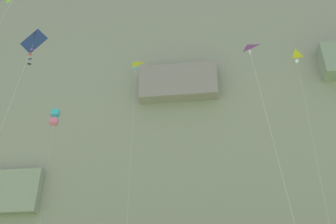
{
  "coord_description": "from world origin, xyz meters",
  "views": [
    {
      "loc": [
        4.68,
        -2.31,
        3.1
      ],
      "look_at": [
        1.2,
        25.0,
        18.52
      ],
      "focal_mm": 39.03,
      "sensor_mm": 36.0,
      "label": 1
    }
  ],
  "objects_px": {
    "kite_delta_upper_right": "(249,54)",
    "kite_delta_low_left": "(294,66)",
    "kite_box_near_cliff": "(55,118)",
    "kite_diamond_mid_left": "(33,44)",
    "kite_delta_high_center": "(133,70)"
  },
  "relations": [
    {
      "from": "kite_box_near_cliff",
      "to": "kite_diamond_mid_left",
      "type": "bearing_deg",
      "value": -74.75
    },
    {
      "from": "kite_diamond_mid_left",
      "to": "kite_delta_upper_right",
      "type": "relative_size",
      "value": 0.96
    },
    {
      "from": "kite_box_near_cliff",
      "to": "kite_delta_upper_right",
      "type": "distance_m",
      "value": 26.04
    },
    {
      "from": "kite_diamond_mid_left",
      "to": "kite_delta_upper_right",
      "type": "bearing_deg",
      "value": 18.1
    },
    {
      "from": "kite_box_near_cliff",
      "to": "kite_delta_low_left",
      "type": "xyz_separation_m",
      "value": [
        31.58,
        0.97,
        6.13
      ]
    },
    {
      "from": "kite_delta_upper_right",
      "to": "kite_delta_low_left",
      "type": "height_order",
      "value": "kite_delta_low_left"
    },
    {
      "from": "kite_delta_upper_right",
      "to": "kite_delta_low_left",
      "type": "relative_size",
      "value": 0.87
    },
    {
      "from": "kite_diamond_mid_left",
      "to": "kite_delta_high_center",
      "type": "xyz_separation_m",
      "value": [
        6.78,
        12.22,
        5.1
      ]
    },
    {
      "from": "kite_diamond_mid_left",
      "to": "kite_delta_low_left",
      "type": "distance_m",
      "value": 32.38
    },
    {
      "from": "kite_delta_upper_right",
      "to": "kite_delta_low_left",
      "type": "bearing_deg",
      "value": 52.57
    },
    {
      "from": "kite_diamond_mid_left",
      "to": "kite_box_near_cliff",
      "type": "relative_size",
      "value": 1.02
    },
    {
      "from": "kite_box_near_cliff",
      "to": "kite_delta_low_left",
      "type": "relative_size",
      "value": 0.82
    },
    {
      "from": "kite_delta_low_left",
      "to": "kite_delta_high_center",
      "type": "distance_m",
      "value": 21.12
    },
    {
      "from": "kite_diamond_mid_left",
      "to": "kite_delta_upper_right",
      "type": "distance_m",
      "value": 21.87
    },
    {
      "from": "kite_diamond_mid_left",
      "to": "kite_box_near_cliff",
      "type": "height_order",
      "value": "kite_diamond_mid_left"
    }
  ]
}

